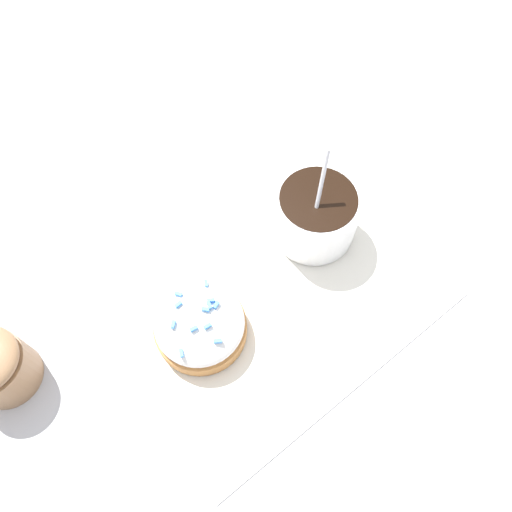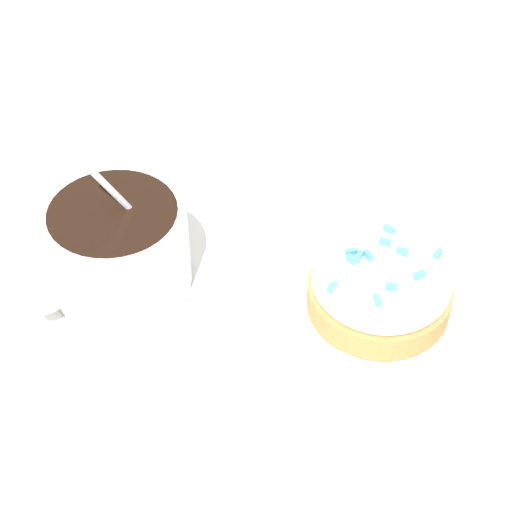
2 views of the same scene
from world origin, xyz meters
name	(u,v)px [view 2 (image 2 of 2)]	position (x,y,z in m)	size (l,w,h in m)	color
ground_plane	(247,308)	(0.00, 0.00, 0.00)	(3.00, 3.00, 0.00)	#B2B2B7
paper_napkin	(246,306)	(0.00, 0.00, 0.00)	(0.35, 0.34, 0.00)	white
coffee_cup	(116,246)	(-0.08, 0.01, 0.04)	(0.09, 0.10, 0.11)	white
frosted_pastry	(380,285)	(0.08, 0.01, 0.02)	(0.09, 0.09, 0.04)	#B2753D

